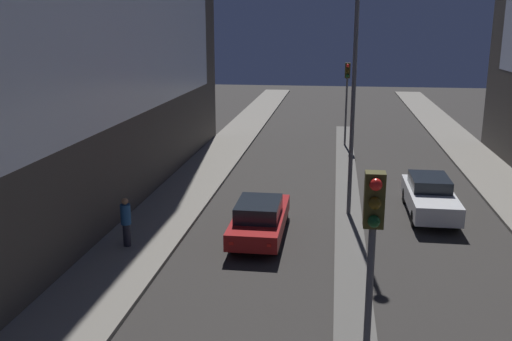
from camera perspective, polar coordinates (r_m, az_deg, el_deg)
name	(u,v)px	position (r m, az deg, el deg)	size (l,w,h in m)	color
median_strip	(348,201)	(24.57, 9.15, -3.00)	(1.04, 35.99, 0.11)	#56544F
traffic_light_near	(371,253)	(9.49, 11.47, -8.11)	(0.32, 0.42, 4.99)	#4C4C51
traffic_light_mid	(347,86)	(35.00, 9.09, 8.37)	(0.32, 0.42, 4.99)	#4C4C51
street_lamp	(355,57)	(21.65, 9.88, 11.11)	(0.45, 0.45, 9.83)	#4C4C51
car_left_lane	(260,218)	(20.12, 0.37, -4.77)	(1.72, 4.73, 1.42)	maroon
car_right_lane	(430,196)	(23.53, 16.98, -2.44)	(1.71, 4.75, 1.48)	silver
pedestrian_on_left_sidewalk	(126,221)	(19.45, -12.87, -4.92)	(0.34, 0.34, 1.67)	black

